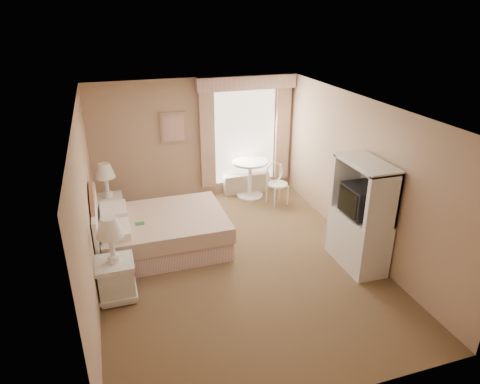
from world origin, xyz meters
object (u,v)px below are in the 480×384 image
object	(u,v)px
round_table	(250,173)
nightstand_far	(109,203)
nightstand_near	(115,269)
armoire	(360,223)
cafe_chair	(276,180)
bed	(157,231)

from	to	relation	value
round_table	nightstand_far	bearing A→B (deg)	-170.72
nightstand_near	armoire	xyz separation A→B (m)	(3.65, -0.24, 0.24)
round_table	cafe_chair	size ratio (longest dim) A/B	0.94
bed	nightstand_near	distance (m)	1.35
bed	round_table	world-z (taller)	bed
nightstand_near	round_table	world-z (taller)	nightstand_near
nightstand_near	armoire	size ratio (longest dim) A/B	0.72
bed	nightstand_far	world-z (taller)	bed
nightstand_near	cafe_chair	world-z (taller)	nightstand_near
cafe_chair	armoire	size ratio (longest dim) A/B	0.49
nightstand_near	nightstand_far	distance (m)	2.27
cafe_chair	nightstand_near	bearing A→B (deg)	-154.81
bed	cafe_chair	size ratio (longest dim) A/B	2.46
armoire	nightstand_near	bearing A→B (deg)	176.18
bed	round_table	size ratio (longest dim) A/B	2.62
nightstand_far	cafe_chair	xyz separation A→B (m)	(3.30, -0.00, 0.04)
armoire	cafe_chair	bearing A→B (deg)	97.98
nightstand_far	round_table	bearing A→B (deg)	9.28
nightstand_near	round_table	bearing A→B (deg)	43.45
nightstand_near	round_table	xyz separation A→B (m)	(2.89, 2.74, 0.06)
bed	round_table	distance (m)	2.71
nightstand_near	armoire	distance (m)	3.67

